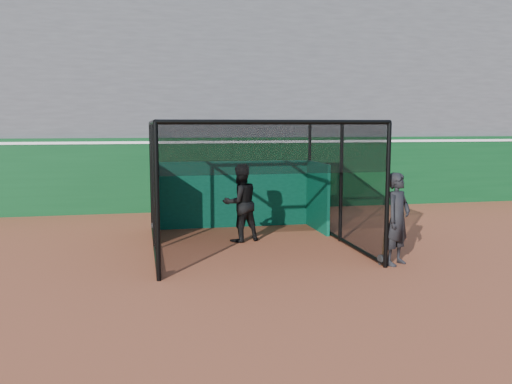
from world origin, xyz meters
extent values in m
plane|color=brown|center=(0.00, 0.00, 0.00)|extent=(120.00, 120.00, 0.00)
cube|color=#0B3D19|center=(0.00, 8.50, 1.25)|extent=(50.00, 0.45, 2.50)
cube|color=white|center=(0.00, 8.50, 2.35)|extent=(50.00, 0.50, 0.08)
cube|color=#4C4C4F|center=(0.00, 12.38, 3.88)|extent=(50.00, 7.85, 7.75)
cube|color=#4C4C4F|center=(0.00, 15.80, 8.35)|extent=(50.00, 0.30, 1.20)
cube|color=#074A33|center=(0.49, 5.19, 0.95)|extent=(4.49, 0.10, 1.90)
cylinder|color=black|center=(-1.82, 0.29, 0.11)|extent=(0.08, 0.22, 0.22)
cylinder|color=black|center=(2.79, 0.29, 0.11)|extent=(0.08, 0.22, 0.22)
cylinder|color=black|center=(-1.82, 5.11, 0.11)|extent=(0.08, 0.22, 0.22)
cylinder|color=black|center=(2.79, 5.11, 0.11)|extent=(0.08, 0.22, 0.22)
imported|color=black|center=(0.32, 3.23, 0.98)|extent=(1.14, 1.02, 1.96)
imported|color=black|center=(3.12, 0.27, 0.97)|extent=(0.85, 0.78, 1.94)
cylinder|color=#593819|center=(2.87, 0.32, 0.55)|extent=(0.16, 0.38, 1.01)
camera|label=1|loc=(-2.08, -10.02, 2.92)|focal=38.00mm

